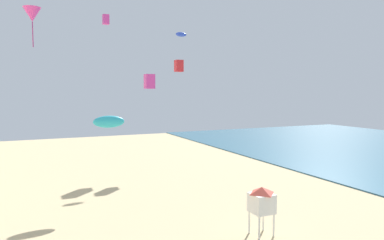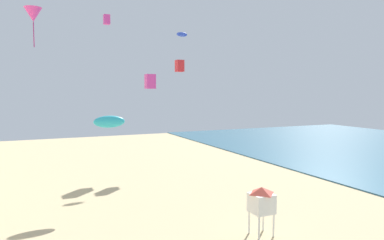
{
  "view_description": "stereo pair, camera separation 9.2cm",
  "coord_description": "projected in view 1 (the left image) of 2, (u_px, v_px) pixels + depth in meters",
  "views": [
    {
      "loc": [
        -2.31,
        -0.71,
        7.45
      ],
      "look_at": [
        6.15,
        17.73,
        5.86
      ],
      "focal_mm": 33.18,
      "sensor_mm": 36.0,
      "label": 1
    },
    {
      "loc": [
        -2.23,
        -0.75,
        7.45
      ],
      "look_at": [
        6.15,
        17.73,
        5.86
      ],
      "focal_mm": 33.18,
      "sensor_mm": 36.0,
      "label": 2
    }
  ],
  "objects": [
    {
      "name": "kite_blue_parafoil",
      "position": [
        181.0,
        34.0,
        40.04
      ],
      "size": [
        1.3,
        0.36,
        0.51
      ],
      "color": "blue"
    },
    {
      "name": "kite_cyan_parafoil",
      "position": [
        109.0,
        122.0,
        24.92
      ],
      "size": [
        2.2,
        0.61,
        0.86
      ],
      "color": "#2DB7CC"
    },
    {
      "name": "kite_magenta_box_2",
      "position": [
        149.0,
        81.0,
        36.24
      ],
      "size": [
        0.94,
        0.94,
        1.48
      ],
      "color": "#DB3D9E"
    },
    {
      "name": "kite_red_box",
      "position": [
        179.0,
        66.0,
        38.8
      ],
      "size": [
        0.81,
        0.81,
        1.28
      ],
      "color": "red"
    },
    {
      "name": "kite_magenta_box",
      "position": [
        106.0,
        19.0,
        39.22
      ],
      "size": [
        0.67,
        0.67,
        1.05
      ],
      "color": "#DB3D9E"
    },
    {
      "name": "kite_magenta_delta",
      "position": [
        32.0,
        15.0,
        32.94
      ],
      "size": [
        1.61,
        1.61,
        3.67
      ],
      "color": "#DB3D9E"
    },
    {
      "name": "lifeguard_stand",
      "position": [
        262.0,
        200.0,
        18.43
      ],
      "size": [
        1.1,
        1.1,
        2.55
      ],
      "rotation": [
        0.0,
        0.0,
        -0.1
      ],
      "color": "white",
      "rests_on": "ground"
    }
  ]
}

